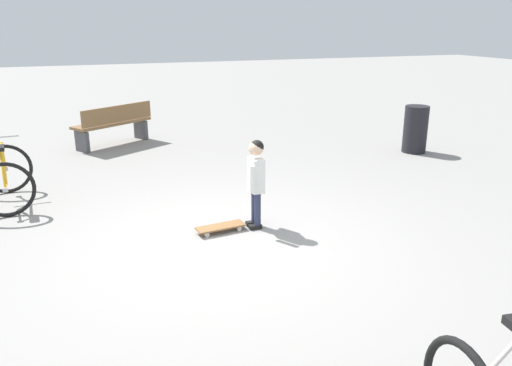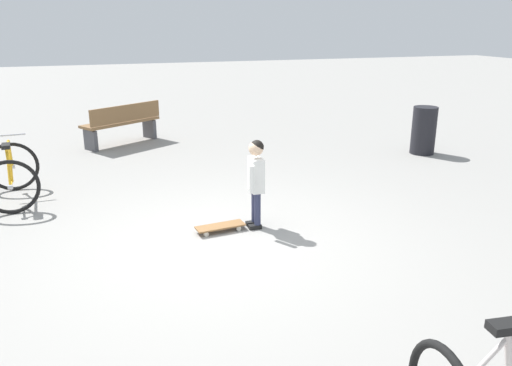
{
  "view_description": "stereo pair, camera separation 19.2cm",
  "coord_description": "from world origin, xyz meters",
  "px_view_note": "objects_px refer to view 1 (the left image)",
  "views": [
    {
      "loc": [
        -1.4,
        -4.9,
        2.36
      ],
      "look_at": [
        0.54,
        0.36,
        0.55
      ],
      "focal_mm": 35.56,
      "sensor_mm": 36.0,
      "label": 1
    },
    {
      "loc": [
        -1.22,
        -4.97,
        2.36
      ],
      "look_at": [
        0.54,
        0.36,
        0.55
      ],
      "focal_mm": 35.56,
      "sensor_mm": 36.0,
      "label": 2
    }
  ],
  "objects_px": {
    "trash_bin": "(415,129)",
    "skateboard": "(221,227)",
    "street_bench": "(114,124)",
    "child_person": "(256,174)",
    "bicycle_near": "(5,177)"
  },
  "relations": [
    {
      "from": "trash_bin",
      "to": "skateboard",
      "type": "bearing_deg",
      "value": -152.06
    },
    {
      "from": "street_bench",
      "to": "trash_bin",
      "type": "distance_m",
      "value": 5.75
    },
    {
      "from": "child_person",
      "to": "bicycle_near",
      "type": "distance_m",
      "value": 3.42
    },
    {
      "from": "bicycle_near",
      "to": "trash_bin",
      "type": "relative_size",
      "value": 1.3
    },
    {
      "from": "child_person",
      "to": "skateboard",
      "type": "xyz_separation_m",
      "value": [
        -0.44,
        0.0,
        -0.6
      ]
    },
    {
      "from": "bicycle_near",
      "to": "street_bench",
      "type": "xyz_separation_m",
      "value": [
        1.67,
        2.96,
        0.04
      ]
    },
    {
      "from": "street_bench",
      "to": "trash_bin",
      "type": "height_order",
      "value": "trash_bin"
    },
    {
      "from": "child_person",
      "to": "bicycle_near",
      "type": "xyz_separation_m",
      "value": [
        -2.84,
        1.89,
        -0.28
      ]
    },
    {
      "from": "skateboard",
      "to": "bicycle_near",
      "type": "distance_m",
      "value": 3.07
    },
    {
      "from": "skateboard",
      "to": "street_bench",
      "type": "relative_size",
      "value": 0.37
    },
    {
      "from": "street_bench",
      "to": "child_person",
      "type": "bearing_deg",
      "value": -76.4
    },
    {
      "from": "child_person",
      "to": "skateboard",
      "type": "height_order",
      "value": "child_person"
    },
    {
      "from": "skateboard",
      "to": "street_bench",
      "type": "bearing_deg",
      "value": 98.61
    },
    {
      "from": "child_person",
      "to": "skateboard",
      "type": "relative_size",
      "value": 1.78
    },
    {
      "from": "bicycle_near",
      "to": "street_bench",
      "type": "bearing_deg",
      "value": 60.53
    }
  ]
}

